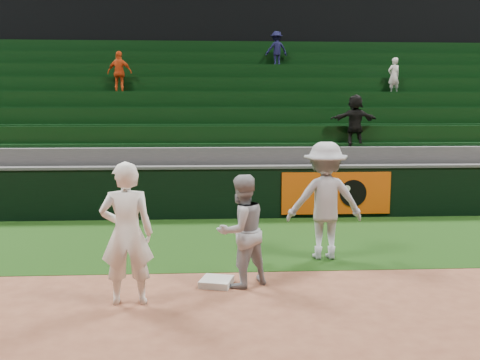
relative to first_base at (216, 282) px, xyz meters
name	(u,v)px	position (x,y,z in m)	size (l,w,h in m)	color
ground	(210,292)	(-0.10, -0.31, -0.05)	(70.00, 70.00, 0.00)	brown
foul_grass	(210,240)	(-0.10, 2.69, -0.05)	(36.00, 4.20, 0.01)	black
upper_deck	(208,32)	(-0.10, 17.14, 5.95)	(40.00, 12.00, 12.00)	black
first_base	(216,282)	(0.00, 0.00, 0.00)	(0.44, 0.44, 0.10)	silver
first_baseman	(127,234)	(-1.19, -0.67, 0.91)	(0.70, 0.46, 1.92)	white
baserunner	(241,231)	(0.37, -0.03, 0.78)	(0.80, 0.63, 1.65)	#9C9EA6
base_coach	(325,201)	(1.89, 1.33, 0.97)	(1.31, 0.75, 2.02)	#A4A7B2
field_wall	(210,192)	(-0.07, 4.89, 0.58)	(36.00, 0.45, 1.25)	black
stadium_seating	(209,138)	(-0.09, 8.66, 1.65)	(36.00, 5.95, 5.03)	#3E3E41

